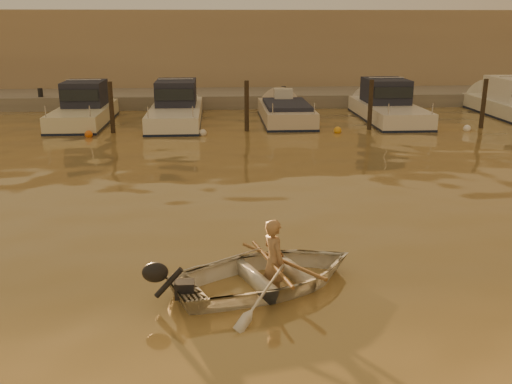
{
  "coord_description": "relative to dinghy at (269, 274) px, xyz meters",
  "views": [
    {
      "loc": [
        -1.42,
        -8.81,
        4.3
      ],
      "look_at": [
        -0.6,
        2.87,
        0.75
      ],
      "focal_mm": 40.0,
      "sensor_mm": 36.0,
      "label": 1
    }
  ],
  "objects": [
    {
      "name": "moored_boat_1",
      "position": [
        -6.49,
        16.13,
        0.41
      ],
      "size": [
        2.08,
        6.24,
        1.75
      ],
      "primitive_type": null,
      "color": "beige",
      "rests_on": "ground_plane"
    },
    {
      "name": "moored_boat_4",
      "position": [
        6.83,
        16.13,
        0.41
      ],
      "size": [
        2.21,
        6.84,
        1.75
      ],
      "primitive_type": null,
      "color": "silver",
      "rests_on": "ground_plane"
    },
    {
      "name": "oar_starboard",
      "position": [
        0.05,
        0.02,
        0.2
      ],
      "size": [
        0.51,
        2.06,
        0.13
      ],
      "primitive_type": "cylinder",
      "rotation": [
        1.54,
        0.0,
        0.22
      ],
      "color": "brown",
      "rests_on": "dinghy"
    },
    {
      "name": "waterfront_building",
      "position": [
        0.6,
        27.13,
        2.18
      ],
      "size": [
        46.0,
        7.0,
        4.8
      ],
      "primitive_type": "cube",
      "color": "#9E8466",
      "rests_on": "quay"
    },
    {
      "name": "oar_port",
      "position": [
        0.23,
        0.1,
        0.2
      ],
      "size": [
        1.24,
        1.76,
        0.13
      ],
      "primitive_type": "cylinder",
      "rotation": [
        1.54,
        0.0,
        0.6
      ],
      "color": "brown",
      "rests_on": "dinghy"
    },
    {
      "name": "outboard_motor",
      "position": [
        -1.39,
        -0.57,
        0.06
      ],
      "size": [
        0.98,
        0.71,
        0.7
      ],
      "primitive_type": null,
      "rotation": [
        0.0,
        0.0,
        0.39
      ],
      "color": "black",
      "rests_on": "dinghy"
    },
    {
      "name": "moored_boat_2",
      "position": [
        -2.55,
        16.13,
        0.41
      ],
      "size": [
        2.12,
        7.16,
        1.75
      ],
      "primitive_type": null,
      "color": "white",
      "rests_on": "ground_plane"
    },
    {
      "name": "piling_4",
      "position": [
        10.1,
        13.93,
        0.68
      ],
      "size": [
        0.18,
        0.18,
        2.2
      ],
      "primitive_type": "cylinder",
      "color": "#2D2319",
      "rests_on": "ground_plane"
    },
    {
      "name": "dinghy",
      "position": [
        0.0,
        0.0,
        0.0
      ],
      "size": [
        3.92,
        3.41,
        0.68
      ],
      "primitive_type": "imported",
      "rotation": [
        0.0,
        0.0,
        1.96
      ],
      "color": "silver",
      "rests_on": "ground_plane"
    },
    {
      "name": "moored_boat_3",
      "position": [
        2.24,
        16.13,
        0.01
      ],
      "size": [
        2.07,
        5.98,
        0.95
      ],
      "primitive_type": null,
      "color": "beige",
      "rests_on": "ground_plane"
    },
    {
      "name": "person",
      "position": [
        0.09,
        0.04,
        0.22
      ],
      "size": [
        0.53,
        0.63,
        1.47
      ],
      "primitive_type": "imported",
      "rotation": [
        0.0,
        0.0,
        1.96
      ],
      "color": "#9F784F",
      "rests_on": "dinghy"
    },
    {
      "name": "quay",
      "position": [
        0.6,
        21.63,
        -0.07
      ],
      "size": [
        52.0,
        4.0,
        1.0
      ],
      "primitive_type": "cube",
      "color": "gray",
      "rests_on": "ground_plane"
    },
    {
      "name": "ground_plane",
      "position": [
        0.6,
        0.13,
        -0.22
      ],
      "size": [
        160.0,
        160.0,
        0.0
      ],
      "primitive_type": "plane",
      "color": "olive",
      "rests_on": "ground"
    },
    {
      "name": "piling_2",
      "position": [
        0.4,
        13.93,
        0.68
      ],
      "size": [
        0.18,
        0.18,
        2.2
      ],
      "primitive_type": "cylinder",
      "color": "#2D2319",
      "rests_on": "ground_plane"
    },
    {
      "name": "fender_c",
      "position": [
        -1.35,
        13.13,
        -0.12
      ],
      "size": [
        0.3,
        0.3,
        0.3
      ],
      "primitive_type": "sphere",
      "color": "silver",
      "rests_on": "ground_plane"
    },
    {
      "name": "fender_b",
      "position": [
        -5.69,
        13.14,
        -0.12
      ],
      "size": [
        0.3,
        0.3,
        0.3
      ],
      "primitive_type": "sphere",
      "color": "orange",
      "rests_on": "ground_plane"
    },
    {
      "name": "piling_3",
      "position": [
        5.4,
        13.93,
        0.68
      ],
      "size": [
        0.18,
        0.18,
        2.2
      ],
      "primitive_type": "cylinder",
      "color": "#2D2319",
      "rests_on": "ground_plane"
    },
    {
      "name": "fender_e",
      "position": [
        9.23,
        13.31,
        -0.12
      ],
      "size": [
        0.3,
        0.3,
        0.3
      ],
      "primitive_type": "sphere",
      "color": "white",
      "rests_on": "ground_plane"
    },
    {
      "name": "piling_1",
      "position": [
        -4.9,
        13.93,
        0.68
      ],
      "size": [
        0.18,
        0.18,
        2.2
      ],
      "primitive_type": "cylinder",
      "color": "#2D2319",
      "rests_on": "ground_plane"
    },
    {
      "name": "fender_d",
      "position": [
        3.96,
        13.27,
        -0.12
      ],
      "size": [
        0.3,
        0.3,
        0.3
      ],
      "primitive_type": "sphere",
      "color": "orange",
      "rests_on": "ground_plane"
    }
  ]
}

